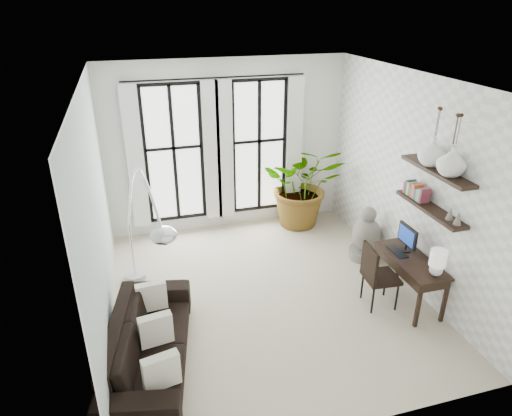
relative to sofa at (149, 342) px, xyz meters
name	(u,v)px	position (x,y,z in m)	size (l,w,h in m)	color
floor	(266,294)	(1.80, 0.98, -0.33)	(5.00, 5.00, 0.00)	#C2B69A
ceiling	(269,80)	(1.80, 0.98, 2.87)	(5.00, 5.00, 0.00)	white
wall_left	(97,219)	(-0.45, 0.98, 1.27)	(5.00, 5.00, 0.00)	#A6BAB0
wall_right	(410,182)	(4.05, 0.98, 1.27)	(5.00, 5.00, 0.00)	white
wall_back	(228,147)	(1.80, 3.48, 1.27)	(4.50, 4.50, 0.00)	white
windows	(218,151)	(1.60, 3.41, 1.23)	(3.26, 0.13, 2.65)	white
wall_shelves	(431,192)	(3.91, 0.30, 1.40)	(0.25, 1.30, 0.60)	black
sofa	(149,342)	(0.00, 0.00, 0.00)	(2.28, 0.89, 0.67)	black
throw_pillows	(156,330)	(0.10, 0.00, 0.17)	(0.40, 1.52, 0.40)	silver
plant	(303,185)	(3.18, 3.10, 0.51)	(1.51, 1.31, 1.68)	#2D7228
desk	(413,263)	(3.75, 0.21, 0.36)	(0.52, 1.22, 1.12)	black
desk_chair	(376,273)	(3.23, 0.32, 0.22)	(0.50, 0.50, 0.98)	black
arc_lamp	(140,202)	(0.10, 1.01, 1.42)	(0.72, 2.25, 2.24)	silver
buddha	(366,237)	(3.76, 1.57, 0.07)	(0.53, 0.53, 0.96)	gray
vase_a	(452,161)	(3.91, 0.02, 1.93)	(0.37, 0.37, 0.38)	white
vase_b	(432,152)	(3.91, 0.42, 1.93)	(0.37, 0.37, 0.38)	white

